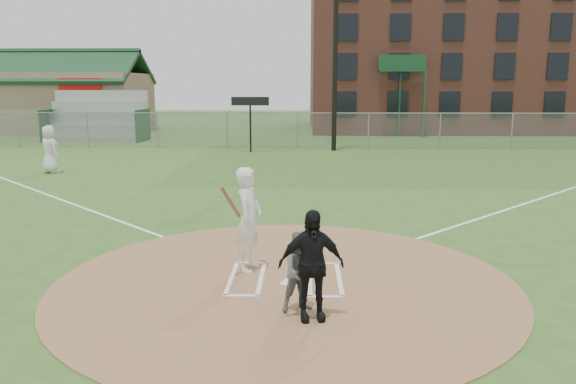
{
  "coord_description": "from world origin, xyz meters",
  "views": [
    {
      "loc": [
        0.32,
        -9.77,
        3.56
      ],
      "look_at": [
        0.0,
        2.0,
        1.3
      ],
      "focal_mm": 35.0,
      "sensor_mm": 36.0,
      "label": 1
    }
  ],
  "objects_px": {
    "catcher": "(301,271)",
    "umpire": "(311,265)",
    "batter_at_plate": "(249,219)",
    "home_plate": "(294,282)",
    "ondeck_player": "(50,149)"
  },
  "relations": [
    {
      "from": "catcher",
      "to": "umpire",
      "type": "xyz_separation_m",
      "value": [
        0.15,
        -0.32,
        0.21
      ]
    },
    {
      "from": "catcher",
      "to": "batter_at_plate",
      "type": "relative_size",
      "value": 0.64
    },
    {
      "from": "home_plate",
      "to": "catcher",
      "type": "relative_size",
      "value": 0.33
    },
    {
      "from": "umpire",
      "to": "catcher",
      "type": "bearing_deg",
      "value": 105.9
    },
    {
      "from": "umpire",
      "to": "ondeck_player",
      "type": "height_order",
      "value": "ondeck_player"
    },
    {
      "from": "home_plate",
      "to": "ondeck_player",
      "type": "relative_size",
      "value": 0.22
    },
    {
      "from": "umpire",
      "to": "ondeck_player",
      "type": "relative_size",
      "value": 0.89
    },
    {
      "from": "home_plate",
      "to": "batter_at_plate",
      "type": "relative_size",
      "value": 0.21
    },
    {
      "from": "catcher",
      "to": "batter_at_plate",
      "type": "distance_m",
      "value": 2.26
    },
    {
      "from": "home_plate",
      "to": "batter_at_plate",
      "type": "bearing_deg",
      "value": 139.43
    },
    {
      "from": "catcher",
      "to": "batter_at_plate",
      "type": "height_order",
      "value": "batter_at_plate"
    },
    {
      "from": "home_plate",
      "to": "batter_at_plate",
      "type": "distance_m",
      "value": 1.53
    },
    {
      "from": "catcher",
      "to": "ondeck_player",
      "type": "distance_m",
      "value": 17.44
    },
    {
      "from": "umpire",
      "to": "home_plate",
      "type": "bearing_deg",
      "value": 91.04
    },
    {
      "from": "umpire",
      "to": "ondeck_player",
      "type": "distance_m",
      "value": 17.79
    }
  ]
}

